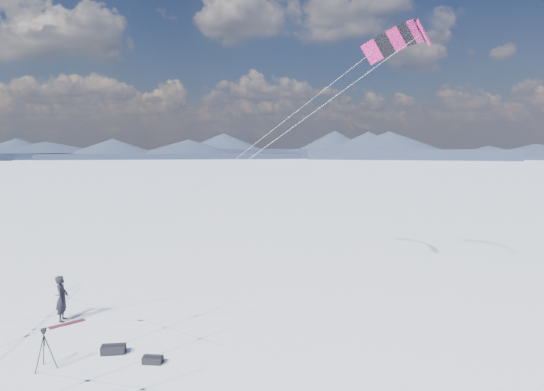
{
  "coord_description": "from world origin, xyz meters",
  "views": [
    {
      "loc": [
        6.76,
        -15.9,
        7.3
      ],
      "look_at": [
        8.35,
        5.41,
        5.09
      ],
      "focal_mm": 30.0,
      "sensor_mm": 36.0,
      "label": 1
    }
  ],
  "objects": [
    {
      "name": "ground",
      "position": [
        0.0,
        0.0,
        0.0
      ],
      "size": [
        1800.0,
        1800.0,
        0.0
      ],
      "primitive_type": "plane",
      "color": "white"
    },
    {
      "name": "horizon_hills",
      "position": [
        -0.0,
        0.0,
        3.09
      ],
      "size": [
        704.0,
        705.94,
        8.0
      ],
      "color": "#1C2037",
      "rests_on": "ground"
    },
    {
      "name": "snow_tracks",
      "position": [
        -0.56,
        -0.72,
        0.0
      ],
      "size": [
        17.62,
        14.39,
        0.01
      ],
      "color": "silver",
      "rests_on": "ground"
    },
    {
      "name": "snowkiter",
      "position": [
        -0.74,
        3.4,
        0.0
      ],
      "size": [
        0.55,
        0.77,
        1.97
      ],
      "primitive_type": "imported",
      "rotation": [
        0.0,
        0.0,
        1.69
      ],
      "color": "black",
      "rests_on": "ground"
    },
    {
      "name": "snowboard",
      "position": [
        -0.42,
        2.98,
        0.02
      ],
      "size": [
        1.28,
        1.11,
        0.04
      ],
      "primitive_type": "cube",
      "rotation": [
        0.0,
        0.0,
        0.68
      ],
      "color": "maroon",
      "rests_on": "ground"
    },
    {
      "name": "tripod",
      "position": [
        0.32,
        -0.96,
        0.91
      ],
      "size": [
        0.63,
        0.72,
        1.4
      ],
      "rotation": [
        0.0,
        0.0,
        0.02
      ],
      "color": "black",
      "rests_on": "ground"
    },
    {
      "name": "gear_bag_a",
      "position": [
        2.26,
        0.05,
        0.16
      ],
      "size": [
        0.84,
        0.42,
        0.37
      ],
      "rotation": [
        0.0,
        0.0,
        0.04
      ],
      "color": "black",
      "rests_on": "ground"
    },
    {
      "name": "gear_bag_b",
      "position": [
        3.8,
        -0.81,
        0.13
      ],
      "size": [
        0.72,
        0.43,
        0.31
      ],
      "rotation": [
        0.0,
        0.0,
        -0.17
      ],
      "color": "black",
      "rests_on": "ground"
    },
    {
      "name": "power_kite",
      "position": [
        14.93,
        7.31,
        12.75
      ],
      "size": [
        16.97,
        6.52,
        12.53
      ],
      "color": "#C31666",
      "rests_on": "ground"
    }
  ]
}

